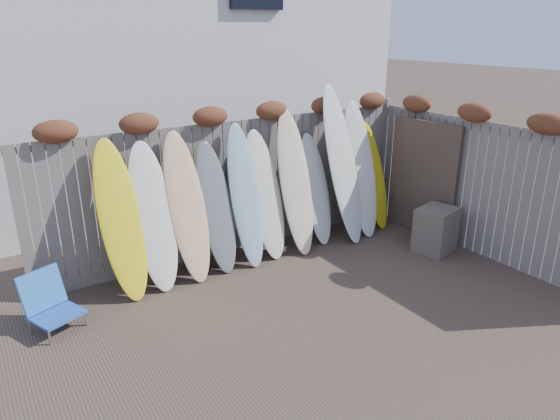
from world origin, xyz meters
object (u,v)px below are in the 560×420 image
surfboard_0 (121,221)px  beach_chair (50,302)px  lattice_panel (422,179)px  wooden_crate (436,230)px

surfboard_0 → beach_chair: bearing=-165.2°
surfboard_0 → lattice_panel: bearing=-11.0°
beach_chair → surfboard_0: surfboard_0 is taller
wooden_crate → surfboard_0: (-4.38, 1.27, 0.65)m
beach_chair → wooden_crate: (5.36, -0.94, 0.03)m
wooden_crate → beach_chair: bearing=170.0°
lattice_panel → wooden_crate: bearing=-123.2°
beach_chair → wooden_crate: wooden_crate is taller
wooden_crate → lattice_panel: 0.95m
lattice_panel → beach_chair: bearing=171.5°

